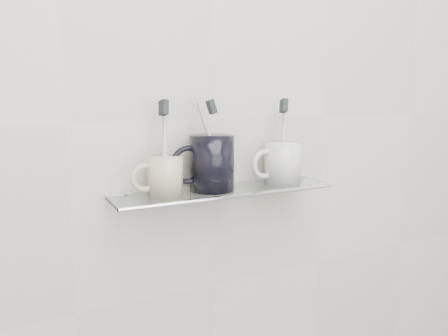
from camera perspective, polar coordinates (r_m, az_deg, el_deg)
wall_back at (r=1.00m, az=-1.48°, el=6.32°), size 2.50×0.00×2.50m
shelf_glass at (r=0.97m, az=0.13°, el=-3.02°), size 0.50×0.12×0.01m
shelf_rail at (r=0.92m, az=1.71°, el=-3.71°), size 0.50×0.01×0.01m
bracket_left at (r=0.94m, az=-12.71°, el=-4.31°), size 0.02×0.03×0.02m
bracket_right at (r=1.12m, az=8.70°, el=-1.99°), size 0.02×0.03×0.02m
mug_left at (r=0.91m, az=-7.69°, el=-1.03°), size 0.09×0.09×0.08m
mug_left_handle at (r=0.90m, az=-10.26°, el=-1.25°), size 0.06×0.01×0.06m
toothbrush_left at (r=0.90m, az=-7.78°, el=2.73°), size 0.03×0.06×0.19m
bristles_left at (r=0.89m, az=-7.89°, el=7.82°), size 0.02×0.03×0.04m
mug_center at (r=0.95m, az=-1.60°, el=0.65°), size 0.12×0.12×0.12m
mug_center_handle at (r=0.92m, az=-4.67°, el=0.41°), size 0.08×0.01×0.08m
toothbrush_center at (r=0.94m, az=-1.62°, el=3.11°), size 0.07×0.03×0.18m
bristles_center at (r=0.94m, az=-1.64°, el=7.98°), size 0.02×0.02×0.03m
mug_right at (r=1.04m, az=7.65°, el=0.72°), size 0.11×0.11×0.10m
mug_right_handle at (r=1.01m, az=5.37°, el=0.53°), size 0.07×0.01×0.07m
toothbrush_right at (r=1.03m, az=7.72°, el=3.61°), size 0.05×0.05×0.19m
bristles_right at (r=1.03m, az=7.82°, el=8.06°), size 0.02×0.03×0.04m
chrome_cap at (r=1.07m, az=9.50°, el=-1.30°), size 0.03×0.03×0.01m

